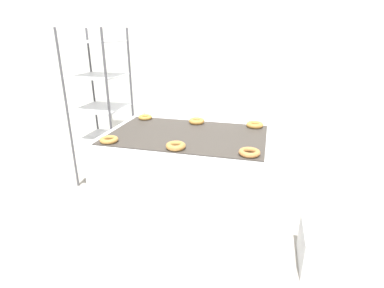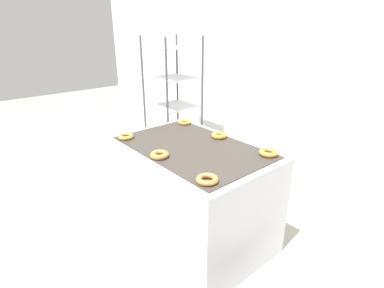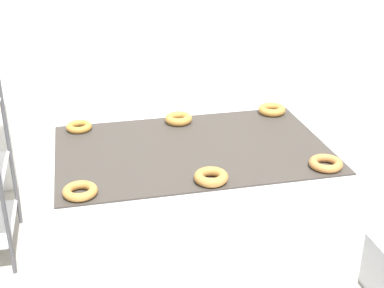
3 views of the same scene
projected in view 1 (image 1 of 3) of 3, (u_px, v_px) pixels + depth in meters
ground_plane at (161, 286)px, 2.06m from camera, size 14.00×14.00×0.00m
wall_back at (219, 54)px, 3.50m from camera, size 8.00×0.05×2.80m
fryer_machine at (188, 183)px, 2.54m from camera, size 1.33×0.89×0.88m
baking_rack_cart at (102, 108)px, 3.29m from camera, size 0.51×0.54×1.69m
glaze_bin at (329, 250)px, 2.18m from camera, size 0.39×0.40×0.31m
donut_near_left at (109, 140)px, 2.21m from camera, size 0.14×0.14×0.03m
donut_near_center at (176, 146)px, 2.08m from camera, size 0.14×0.14×0.04m
donut_near_right at (249, 152)px, 1.98m from camera, size 0.14×0.14×0.04m
donut_far_left at (145, 117)px, 2.79m from camera, size 0.13×0.13×0.03m
donut_far_center at (197, 121)px, 2.66m from camera, size 0.14×0.14×0.04m
donut_far_right at (255, 125)px, 2.55m from camera, size 0.14×0.14×0.04m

